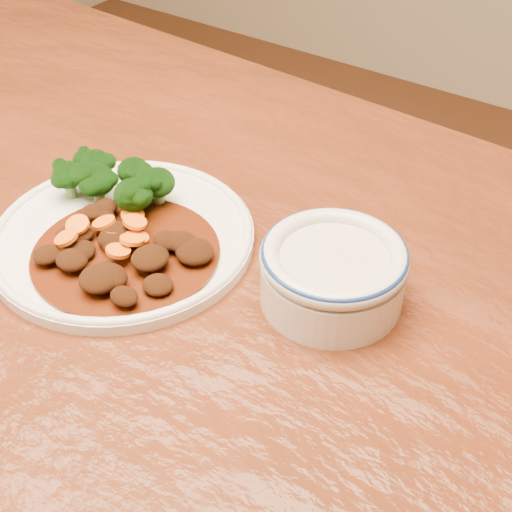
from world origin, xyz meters
The scene contains 5 objects.
dining_table centered at (0.00, 0.00, 0.67)m, with size 1.55×0.98×0.75m.
dinner_plate centered at (0.02, 0.03, 0.76)m, with size 0.27×0.27×0.02m.
broccoli_florets centered at (-0.02, 0.07, 0.79)m, with size 0.13×0.08×0.05m.
mince_stew centered at (0.05, 0.00, 0.77)m, with size 0.19×0.19×0.03m.
dip_bowl centered at (0.24, 0.07, 0.78)m, with size 0.14×0.14×0.06m.
Camera 1 is at (0.46, -0.37, 1.21)m, focal length 50.00 mm.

